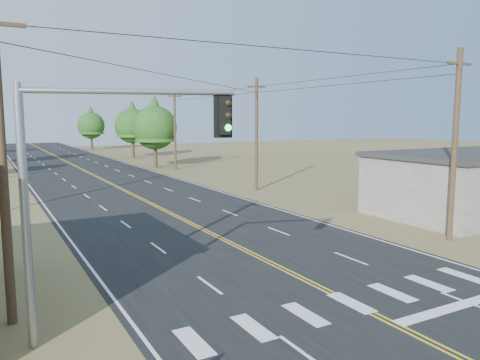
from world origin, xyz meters
TOP-DOWN VIEW (x-y plane):
  - road at (0.00, 30.00)m, footprint 15.00×200.00m
  - utility_pole_left_near at (-10.50, 12.00)m, footprint 1.80×0.30m
  - utility_pole_right_near at (10.50, 12.00)m, footprint 1.80×0.30m
  - utility_pole_right_mid at (10.50, 32.00)m, footprint 1.80×0.30m
  - utility_pole_right_far at (10.50, 52.00)m, footprint 1.80×0.30m
  - signal_mast_left at (-8.43, 9.54)m, footprint 5.81×1.86m
  - tree_right_near at (9.00, 55.30)m, footprint 5.71×5.71m
  - tree_right_mid at (10.86, 72.07)m, footprint 5.70×5.70m
  - tree_right_far at (9.00, 95.59)m, footprint 5.44×5.44m

SIDE VIEW (x-z plane):
  - road at x=0.00m, z-range 0.00..0.02m
  - signal_mast_left at x=-8.43m, z-range 1.29..8.68m
  - utility_pole_left_near at x=-10.50m, z-range 0.12..10.12m
  - utility_pole_right_near at x=10.50m, z-range 0.12..10.12m
  - utility_pole_right_mid at x=10.50m, z-range 0.12..10.12m
  - utility_pole_right_far at x=10.50m, z-range 0.12..10.12m
  - tree_right_far at x=9.00m, z-range 1.01..10.08m
  - tree_right_mid at x=10.86m, z-range 1.06..10.56m
  - tree_right_near at x=9.00m, z-range 1.06..10.59m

